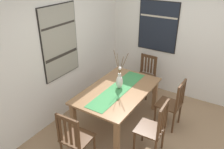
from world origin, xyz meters
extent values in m
cube|color=#8E7051|center=(0.00, 0.00, -0.01)|extent=(6.40, 6.40, 0.03)
cube|color=silver|center=(0.00, 1.86, 1.35)|extent=(6.40, 0.12, 2.70)
cube|color=silver|center=(1.86, 0.00, 1.35)|extent=(0.12, 6.40, 2.70)
cube|color=#8E6642|center=(0.13, 0.72, 0.71)|extent=(1.71, 1.05, 0.03)
cube|color=#8E6642|center=(-0.64, 0.28, 0.35)|extent=(0.08, 0.08, 0.70)
cube|color=#8E6642|center=(0.91, 0.28, 0.35)|extent=(0.08, 0.08, 0.70)
cube|color=#8E6642|center=(-0.64, 1.16, 0.35)|extent=(0.08, 0.08, 0.70)
cube|color=#8E6642|center=(0.91, 1.16, 0.35)|extent=(0.08, 0.08, 0.70)
cube|color=#388447|center=(0.13, 0.72, 0.73)|extent=(1.57, 0.36, 0.01)
ellipsoid|color=silver|center=(0.19, 0.72, 0.86)|extent=(0.15, 0.13, 0.26)
cylinder|color=silver|center=(0.19, 0.72, 1.01)|extent=(0.06, 0.06, 0.06)
cylinder|color=brown|center=(0.17, 0.68, 1.21)|extent=(0.04, 0.10, 0.36)
cylinder|color=brown|center=(0.12, 0.71, 1.26)|extent=(0.15, 0.03, 0.45)
cylinder|color=brown|center=(0.18, 0.78, 1.25)|extent=(0.03, 0.12, 0.43)
cylinder|color=brown|center=(0.17, 0.63, 1.26)|extent=(0.04, 0.19, 0.45)
sphere|color=white|center=(0.15, 0.69, 1.17)|extent=(0.06, 0.06, 0.06)
cube|color=#4C301C|center=(-1.04, 0.73, 0.46)|extent=(0.44, 0.44, 0.03)
cylinder|color=#4C301C|center=(-0.87, 0.92, 0.22)|extent=(0.04, 0.04, 0.45)
cylinder|color=#4C301C|center=(-0.86, 0.56, 0.22)|extent=(0.04, 0.04, 0.45)
cube|color=#4C301C|center=(-1.24, 0.91, 0.72)|extent=(0.04, 0.04, 0.49)
cube|color=#4C301C|center=(-1.23, 0.55, 0.72)|extent=(0.04, 0.04, 0.49)
cube|color=#4C301C|center=(-1.23, 0.73, 0.94)|extent=(0.05, 0.38, 0.06)
cube|color=#4C301C|center=(-1.24, 0.86, 0.71)|extent=(0.02, 0.04, 0.40)
cube|color=#4C301C|center=(-1.23, 0.77, 0.71)|extent=(0.02, 0.04, 0.40)
cube|color=#4C301C|center=(-1.23, 0.68, 0.71)|extent=(0.02, 0.04, 0.40)
cube|color=#4C301C|center=(-1.23, 0.59, 0.71)|extent=(0.02, 0.04, 0.40)
cube|color=#4C301C|center=(0.56, -0.13, 0.46)|extent=(0.43, 0.43, 0.03)
cylinder|color=#4C301C|center=(0.39, 0.05, 0.22)|extent=(0.04, 0.04, 0.45)
cylinder|color=#4C301C|center=(0.75, 0.04, 0.22)|extent=(0.04, 0.04, 0.45)
cylinder|color=#4C301C|center=(0.38, -0.31, 0.22)|extent=(0.04, 0.04, 0.45)
cylinder|color=#4C301C|center=(0.74, -0.32, 0.22)|extent=(0.04, 0.04, 0.45)
cube|color=#4C301C|center=(0.38, -0.32, 0.72)|extent=(0.04, 0.04, 0.50)
cube|color=#4C301C|center=(0.74, -0.33, 0.72)|extent=(0.04, 0.04, 0.50)
cube|color=#4C301C|center=(0.56, -0.32, 0.94)|extent=(0.38, 0.04, 0.06)
cube|color=#4C301C|center=(0.44, -0.32, 0.71)|extent=(0.04, 0.02, 0.41)
cube|color=#4C301C|center=(0.56, -0.32, 0.71)|extent=(0.04, 0.02, 0.41)
cube|color=#4C301C|center=(0.67, -0.33, 0.71)|extent=(0.04, 0.02, 0.41)
cube|color=#4C301C|center=(1.33, 0.73, 0.46)|extent=(0.45, 0.45, 0.03)
cylinder|color=#4C301C|center=(1.14, 0.56, 0.22)|extent=(0.04, 0.04, 0.45)
cylinder|color=#4C301C|center=(1.17, 0.92, 0.22)|extent=(0.04, 0.04, 0.45)
cylinder|color=#4C301C|center=(1.50, 0.54, 0.22)|extent=(0.04, 0.04, 0.45)
cylinder|color=#4C301C|center=(1.52, 0.90, 0.22)|extent=(0.04, 0.04, 0.45)
cube|color=#4C301C|center=(1.51, 0.54, 0.71)|extent=(0.04, 0.04, 0.46)
cube|color=#4C301C|center=(1.53, 0.90, 0.71)|extent=(0.04, 0.04, 0.46)
cube|color=#4C301C|center=(1.52, 0.72, 0.91)|extent=(0.06, 0.38, 0.06)
cube|color=#4C301C|center=(1.51, 0.57, 0.69)|extent=(0.02, 0.04, 0.37)
cube|color=#4C301C|center=(1.52, 0.65, 0.69)|extent=(0.02, 0.04, 0.37)
cube|color=#4C301C|center=(1.52, 0.72, 0.69)|extent=(0.02, 0.04, 0.37)
cube|color=#4C301C|center=(1.53, 0.80, 0.69)|extent=(0.02, 0.04, 0.37)
cube|color=#4C301C|center=(1.53, 0.87, 0.69)|extent=(0.02, 0.04, 0.37)
cube|color=#4C301C|center=(-0.27, -0.12, 0.46)|extent=(0.43, 0.43, 0.03)
cylinder|color=#4C301C|center=(-0.46, 0.06, 0.22)|extent=(0.04, 0.04, 0.45)
cylinder|color=#4C301C|center=(-0.10, 0.07, 0.22)|extent=(0.04, 0.04, 0.45)
cylinder|color=#4C301C|center=(-0.09, -0.29, 0.22)|extent=(0.04, 0.04, 0.45)
cube|color=#4C301C|center=(-0.45, -0.31, 0.73)|extent=(0.04, 0.04, 0.52)
cube|color=#4C301C|center=(-0.09, -0.30, 0.73)|extent=(0.04, 0.04, 0.52)
cube|color=#4C301C|center=(-0.27, -0.31, 0.96)|extent=(0.38, 0.04, 0.06)
cube|color=#4C301C|center=(-0.40, -0.31, 0.72)|extent=(0.04, 0.02, 0.43)
cube|color=#4C301C|center=(-0.31, -0.31, 0.72)|extent=(0.04, 0.02, 0.43)
cube|color=#4C301C|center=(-0.22, -0.30, 0.72)|extent=(0.04, 0.02, 0.43)
cube|color=#4C301C|center=(-0.13, -0.30, 0.72)|extent=(0.04, 0.02, 0.43)
cube|color=black|center=(-0.15, 1.80, 1.54)|extent=(0.88, 0.04, 1.34)
cube|color=gray|center=(-0.15, 1.78, 1.54)|extent=(0.85, 0.01, 1.31)
cube|color=#2D2823|center=(-0.15, 1.77, 1.28)|extent=(0.82, 0.00, 0.05)
cube|color=#2D2823|center=(-0.15, 1.77, 1.85)|extent=(0.82, 0.00, 0.04)
cube|color=black|center=(1.80, 0.68, 1.54)|extent=(0.04, 0.91, 1.12)
cube|color=black|center=(1.78, 0.68, 1.54)|extent=(0.01, 0.88, 1.09)
cube|color=#B2A893|center=(1.77, 0.68, 1.77)|extent=(0.00, 0.85, 0.04)
camera|label=1|loc=(-3.03, -1.13, 2.88)|focal=36.75mm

